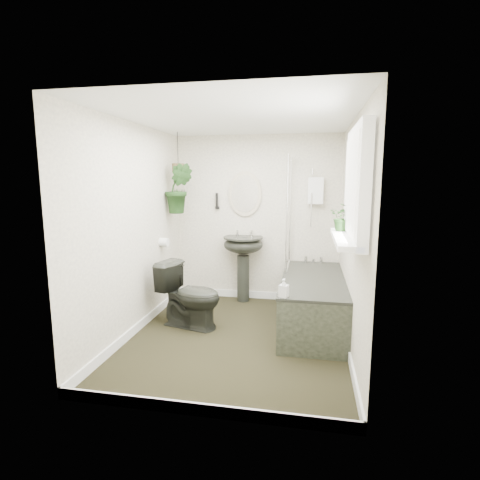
# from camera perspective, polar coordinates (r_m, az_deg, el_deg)

# --- Properties ---
(floor) EXTENTS (2.30, 2.80, 0.02)m
(floor) POSITION_cam_1_polar(r_m,az_deg,el_deg) (4.20, -0.39, -14.74)
(floor) COLOR black
(floor) RESTS_ON ground
(ceiling) EXTENTS (2.30, 2.80, 0.02)m
(ceiling) POSITION_cam_1_polar(r_m,az_deg,el_deg) (3.89, -0.43, 18.28)
(ceiling) COLOR white
(ceiling) RESTS_ON ground
(wall_back) EXTENTS (2.30, 0.02, 2.30)m
(wall_back) POSITION_cam_1_polar(r_m,az_deg,el_deg) (5.26, 2.55, 3.24)
(wall_back) COLOR #F0E9CA
(wall_back) RESTS_ON ground
(wall_front) EXTENTS (2.30, 0.02, 2.30)m
(wall_front) POSITION_cam_1_polar(r_m,az_deg,el_deg) (2.53, -6.57, -3.33)
(wall_front) COLOR #F0E9CA
(wall_front) RESTS_ON ground
(wall_left) EXTENTS (0.02, 2.80, 2.30)m
(wall_left) POSITION_cam_1_polar(r_m,az_deg,el_deg) (4.26, -15.93, 1.47)
(wall_left) COLOR #F0E9CA
(wall_left) RESTS_ON ground
(wall_right) EXTENTS (0.02, 2.80, 2.30)m
(wall_right) POSITION_cam_1_polar(r_m,az_deg,el_deg) (3.83, 16.87, 0.61)
(wall_right) COLOR #F0E9CA
(wall_right) RESTS_ON ground
(skirting) EXTENTS (2.30, 2.80, 0.10)m
(skirting) POSITION_cam_1_polar(r_m,az_deg,el_deg) (4.18, -0.39, -13.99)
(skirting) COLOR white
(skirting) RESTS_ON floor
(bathtub) EXTENTS (0.72, 1.72, 0.58)m
(bathtub) POSITION_cam_1_polar(r_m,az_deg,el_deg) (4.50, 11.05, -9.20)
(bathtub) COLOR black
(bathtub) RESTS_ON floor
(bath_screen) EXTENTS (0.04, 0.72, 1.40)m
(bath_screen) POSITION_cam_1_polar(r_m,az_deg,el_deg) (4.79, 7.43, 4.14)
(bath_screen) COLOR silver
(bath_screen) RESTS_ON bathtub
(shower_box) EXTENTS (0.20, 0.10, 0.35)m
(shower_box) POSITION_cam_1_polar(r_m,az_deg,el_deg) (5.11, 11.45, 7.39)
(shower_box) COLOR white
(shower_box) RESTS_ON wall_back
(oval_mirror) EXTENTS (0.46, 0.03, 0.62)m
(oval_mirror) POSITION_cam_1_polar(r_m,az_deg,el_deg) (5.22, 0.76, 7.05)
(oval_mirror) COLOR #C2B494
(oval_mirror) RESTS_ON wall_back
(wall_sconce) EXTENTS (0.04, 0.04, 0.22)m
(wall_sconce) POSITION_cam_1_polar(r_m,az_deg,el_deg) (5.30, -3.55, 5.98)
(wall_sconce) COLOR black
(wall_sconce) RESTS_ON wall_back
(toilet_roll_holder) EXTENTS (0.11, 0.11, 0.11)m
(toilet_roll_holder) POSITION_cam_1_polar(r_m,az_deg,el_deg) (4.90, -11.53, -0.34)
(toilet_roll_holder) COLOR white
(toilet_roll_holder) RESTS_ON wall_left
(window_recess) EXTENTS (0.08, 1.00, 0.90)m
(window_recess) POSITION_cam_1_polar(r_m,az_deg,el_deg) (3.09, 17.37, 7.92)
(window_recess) COLOR white
(window_recess) RESTS_ON wall_right
(window_sill) EXTENTS (0.18, 1.00, 0.04)m
(window_sill) POSITION_cam_1_polar(r_m,az_deg,el_deg) (3.12, 15.72, 0.25)
(window_sill) COLOR white
(window_sill) RESTS_ON wall_right
(window_blinds) EXTENTS (0.01, 0.86, 0.76)m
(window_blinds) POSITION_cam_1_polar(r_m,az_deg,el_deg) (3.09, 16.53, 7.96)
(window_blinds) COLOR white
(window_blinds) RESTS_ON wall_right
(toilet) EXTENTS (0.82, 0.59, 0.75)m
(toilet) POSITION_cam_1_polar(r_m,az_deg,el_deg) (4.41, -7.59, -8.29)
(toilet) COLOR black
(toilet) RESTS_ON floor
(pedestal_sink) EXTENTS (0.59, 0.52, 0.93)m
(pedestal_sink) POSITION_cam_1_polar(r_m,az_deg,el_deg) (5.24, 0.49, -4.42)
(pedestal_sink) COLOR black
(pedestal_sink) RESTS_ON floor
(sill_plant) EXTENTS (0.25, 0.23, 0.24)m
(sill_plant) POSITION_cam_1_polar(r_m,az_deg,el_deg) (3.40, 15.45, 3.39)
(sill_plant) COLOR black
(sill_plant) RESTS_ON window_sill
(hanging_plant) EXTENTS (0.40, 0.35, 0.65)m
(hanging_plant) POSITION_cam_1_polar(r_m,az_deg,el_deg) (5.02, -9.31, 7.74)
(hanging_plant) COLOR black
(hanging_plant) RESTS_ON ceiling
(soap_bottle) EXTENTS (0.10, 0.10, 0.18)m
(soap_bottle) POSITION_cam_1_polar(r_m,az_deg,el_deg) (3.64, 6.68, -7.27)
(soap_bottle) COLOR #333031
(soap_bottle) RESTS_ON bathtub
(hanging_pot) EXTENTS (0.16, 0.16, 0.12)m
(hanging_pot) POSITION_cam_1_polar(r_m,az_deg,el_deg) (5.02, -9.39, 10.77)
(hanging_pot) COLOR brown
(hanging_pot) RESTS_ON ceiling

